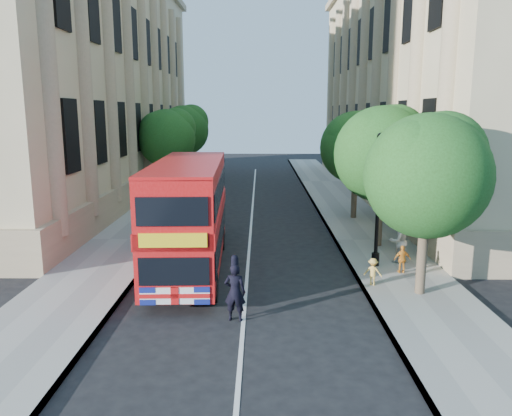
{
  "coord_description": "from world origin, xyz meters",
  "views": [
    {
      "loc": [
        0.48,
        -12.79,
        6.05
      ],
      "look_at": [
        0.32,
        6.53,
        2.3
      ],
      "focal_mm": 35.0,
      "sensor_mm": 36.0,
      "label": 1
    }
  ],
  "objects_px": {
    "box_van": "(200,212)",
    "police_constable": "(235,292)",
    "woman_pedestrian": "(399,241)",
    "double_decker_bus": "(189,213)",
    "lamp_post": "(378,205)"
  },
  "relations": [
    {
      "from": "box_van",
      "to": "police_constable",
      "type": "xyz_separation_m",
      "value": [
        2.13,
        -9.41,
        -0.47
      ]
    },
    {
      "from": "police_constable",
      "to": "woman_pedestrian",
      "type": "bearing_deg",
      "value": -130.06
    },
    {
      "from": "box_van",
      "to": "police_constable",
      "type": "bearing_deg",
      "value": -80.9
    },
    {
      "from": "double_decker_bus",
      "to": "box_van",
      "type": "height_order",
      "value": "double_decker_bus"
    },
    {
      "from": "police_constable",
      "to": "woman_pedestrian",
      "type": "xyz_separation_m",
      "value": [
        6.25,
        5.48,
        0.12
      ]
    },
    {
      "from": "lamp_post",
      "to": "double_decker_bus",
      "type": "xyz_separation_m",
      "value": [
        -7.19,
        -0.41,
        -0.22
      ]
    },
    {
      "from": "lamp_post",
      "to": "box_van",
      "type": "bearing_deg",
      "value": 149.13
    },
    {
      "from": "police_constable",
      "to": "woman_pedestrian",
      "type": "distance_m",
      "value": 8.31
    },
    {
      "from": "double_decker_bus",
      "to": "police_constable",
      "type": "height_order",
      "value": "double_decker_bus"
    },
    {
      "from": "lamp_post",
      "to": "double_decker_bus",
      "type": "relative_size",
      "value": 0.57
    },
    {
      "from": "box_van",
      "to": "woman_pedestrian",
      "type": "xyz_separation_m",
      "value": [
        8.37,
        -3.92,
        -0.35
      ]
    },
    {
      "from": "double_decker_bus",
      "to": "woman_pedestrian",
      "type": "xyz_separation_m",
      "value": [
        8.19,
        0.89,
        -1.3
      ]
    },
    {
      "from": "box_van",
      "to": "woman_pedestrian",
      "type": "height_order",
      "value": "box_van"
    },
    {
      "from": "double_decker_bus",
      "to": "police_constable",
      "type": "xyz_separation_m",
      "value": [
        1.94,
        -4.59,
        -1.42
      ]
    },
    {
      "from": "lamp_post",
      "to": "woman_pedestrian",
      "type": "distance_m",
      "value": 1.89
    }
  ]
}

